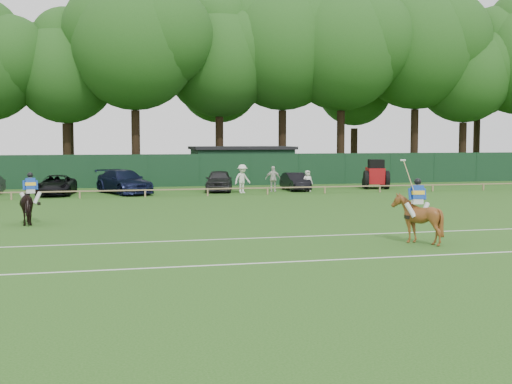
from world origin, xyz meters
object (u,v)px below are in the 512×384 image
object	(u,v)px
sedan_navy	(124,182)
spectator_left	(242,179)
utility_shed	(242,165)
suv_black	(56,185)
spectator_right	(308,181)
estate_black	(295,182)
spectator_mid	(273,179)
hatch_grey	(219,181)
horse_chestnut	(417,219)
polo_ball	(409,229)
tractor	(375,175)
horse_dark	(31,205)

from	to	relation	value
sedan_navy	spectator_left	world-z (taller)	spectator_left
sedan_navy	utility_shed	world-z (taller)	utility_shed
suv_black	spectator_right	distance (m)	16.98
estate_black	spectator_mid	distance (m)	2.05
estate_black	spectator_left	bearing A→B (deg)	-160.82
estate_black	spectator_right	size ratio (longest dim) A/B	2.59
hatch_grey	suv_black	bearing A→B (deg)	-164.15
suv_black	hatch_grey	xyz separation A→B (m)	(10.93, 0.56, 0.10)
hatch_grey	utility_shed	size ratio (longest dim) A/B	0.53
horse_chestnut	hatch_grey	bearing A→B (deg)	-76.61
spectator_left	spectator_right	world-z (taller)	spectator_left
spectator_mid	utility_shed	bearing A→B (deg)	101.60
spectator_right	utility_shed	world-z (taller)	utility_shed
estate_black	polo_ball	bearing A→B (deg)	-94.30
hatch_grey	spectator_mid	bearing A→B (deg)	-5.51
spectator_mid	tractor	bearing A→B (deg)	18.86
suv_black	spectator_mid	world-z (taller)	spectator_mid
sedan_navy	spectator_mid	world-z (taller)	spectator_mid
spectator_left	utility_shed	bearing A→B (deg)	52.78
horse_chestnut	tractor	bearing A→B (deg)	-102.54
horse_chestnut	hatch_grey	xyz separation A→B (m)	(-2.28, 25.11, -0.13)
utility_shed	spectator_mid	bearing A→B (deg)	-89.94
spectator_left	utility_shed	world-z (taller)	utility_shed
estate_black	spectator_mid	size ratio (longest dim) A/B	2.14
polo_ball	utility_shed	distance (m)	30.40
horse_dark	suv_black	distance (m)	15.54
spectator_left	polo_ball	xyz separation A→B (m)	(2.34, -20.06, -0.92)
tractor	suv_black	bearing A→B (deg)	-163.69
estate_black	tractor	xyz separation A→B (m)	(6.27, 0.26, 0.39)
spectator_mid	polo_ball	world-z (taller)	spectator_mid
polo_ball	hatch_grey	bearing A→B (deg)	99.36
polo_ball	utility_shed	world-z (taller)	utility_shed
hatch_grey	spectator_right	world-z (taller)	hatch_grey
estate_black	polo_ball	distance (m)	21.56
spectator_mid	spectator_right	distance (m)	2.46
sedan_navy	hatch_grey	xyz separation A→B (m)	(6.57, 0.41, -0.04)
sedan_navy	estate_black	world-z (taller)	sedan_navy
spectator_left	tractor	size ratio (longest dim) A/B	0.66
sedan_navy	polo_ball	bearing A→B (deg)	-86.04
spectator_left	spectator_mid	distance (m)	2.41
horse_dark	sedan_navy	distance (m)	16.40
horse_dark	spectator_left	size ratio (longest dim) A/B	1.03
horse_dark	horse_chestnut	world-z (taller)	horse_chestnut
hatch_grey	spectator_left	bearing A→B (deg)	-42.24
sedan_navy	polo_ball	world-z (taller)	sedan_navy
spectator_left	tractor	bearing A→B (deg)	-15.52
estate_black	spectator_right	bearing A→B (deg)	-61.14
suv_black	tractor	xyz separation A→B (m)	(22.66, 0.41, 0.37)
sedan_navy	spectator_right	distance (m)	12.64
suv_black	hatch_grey	world-z (taller)	hatch_grey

